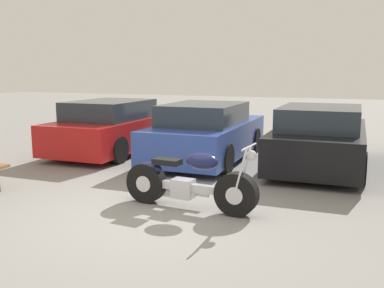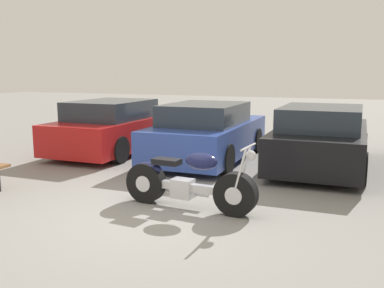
% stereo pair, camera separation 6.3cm
% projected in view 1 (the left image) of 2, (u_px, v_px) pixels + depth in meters
% --- Properties ---
extents(ground_plane, '(60.00, 60.00, 0.00)m').
position_uv_depth(ground_plane, '(144.00, 216.00, 6.36)').
color(ground_plane, gray).
extents(motorcycle, '(2.23, 0.63, 1.07)m').
position_uv_depth(motorcycle, '(188.00, 182.00, 6.67)').
color(motorcycle, black).
rests_on(motorcycle, ground_plane).
extents(parked_car_red, '(1.94, 4.26, 1.38)m').
position_uv_depth(parked_car_red, '(114.00, 128.00, 11.37)').
color(parked_car_red, red).
rests_on(parked_car_red, ground_plane).
extents(parked_car_blue, '(1.94, 4.26, 1.38)m').
position_uv_depth(parked_car_blue, '(207.00, 133.00, 10.36)').
color(parked_car_blue, '#2D479E').
rests_on(parked_car_blue, ground_plane).
extents(parked_car_black, '(1.94, 4.26, 1.38)m').
position_uv_depth(parked_car_black, '(320.00, 139.00, 9.50)').
color(parked_car_black, black).
rests_on(parked_car_black, ground_plane).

